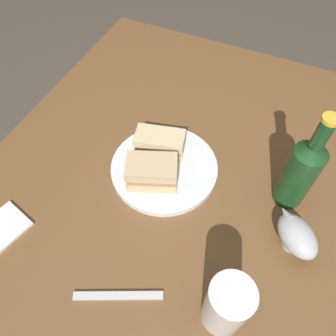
{
  "coord_description": "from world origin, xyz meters",
  "views": [
    {
      "loc": [
        0.41,
        0.17,
        1.41
      ],
      "look_at": [
        -0.01,
        -0.02,
        0.76
      ],
      "focal_mm": 35.11,
      "sensor_mm": 36.0,
      "label": 1
    }
  ],
  "objects_px": {
    "napkin": "(1,229)",
    "cider_bottle": "(301,171)",
    "sandwich_half_left": "(160,143)",
    "gravy_boat": "(297,235)",
    "pint_glass": "(226,307)",
    "plate": "(164,168)",
    "sandwich_half_right": "(152,172)",
    "fork": "(118,296)"
  },
  "relations": [
    {
      "from": "napkin",
      "to": "fork",
      "type": "relative_size",
      "value": 0.61
    },
    {
      "from": "sandwich_half_left",
      "to": "gravy_boat",
      "type": "distance_m",
      "value": 0.38
    },
    {
      "from": "sandwich_half_left",
      "to": "gravy_boat",
      "type": "bearing_deg",
      "value": 73.56
    },
    {
      "from": "pint_glass",
      "to": "sandwich_half_left",
      "type": "bearing_deg",
      "value": -138.52
    },
    {
      "from": "sandwich_half_left",
      "to": "pint_glass",
      "type": "height_order",
      "value": "pint_glass"
    },
    {
      "from": "fork",
      "to": "gravy_boat",
      "type": "bearing_deg",
      "value": 16.46
    },
    {
      "from": "cider_bottle",
      "to": "fork",
      "type": "distance_m",
      "value": 0.46
    },
    {
      "from": "napkin",
      "to": "plate",
      "type": "bearing_deg",
      "value": 138.57
    },
    {
      "from": "sandwich_half_left",
      "to": "fork",
      "type": "distance_m",
      "value": 0.37
    },
    {
      "from": "sandwich_half_right",
      "to": "fork",
      "type": "bearing_deg",
      "value": 11.13
    },
    {
      "from": "cider_bottle",
      "to": "fork",
      "type": "bearing_deg",
      "value": -34.89
    },
    {
      "from": "gravy_boat",
      "to": "cider_bottle",
      "type": "distance_m",
      "value": 0.14
    },
    {
      "from": "napkin",
      "to": "cider_bottle",
      "type": "bearing_deg",
      "value": 121.67
    },
    {
      "from": "sandwich_half_right",
      "to": "gravy_boat",
      "type": "bearing_deg",
      "value": 87.52
    },
    {
      "from": "pint_glass",
      "to": "cider_bottle",
      "type": "bearing_deg",
      "value": 169.6
    },
    {
      "from": "sandwich_half_right",
      "to": "napkin",
      "type": "relative_size",
      "value": 1.24
    },
    {
      "from": "plate",
      "to": "sandwich_half_left",
      "type": "distance_m",
      "value": 0.06
    },
    {
      "from": "cider_bottle",
      "to": "pint_glass",
      "type": "bearing_deg",
      "value": -10.4
    },
    {
      "from": "pint_glass",
      "to": "napkin",
      "type": "relative_size",
      "value": 1.38
    },
    {
      "from": "plate",
      "to": "pint_glass",
      "type": "relative_size",
      "value": 1.77
    },
    {
      "from": "cider_bottle",
      "to": "fork",
      "type": "height_order",
      "value": "cider_bottle"
    },
    {
      "from": "sandwich_half_right",
      "to": "gravy_boat",
      "type": "distance_m",
      "value": 0.34
    },
    {
      "from": "plate",
      "to": "fork",
      "type": "xyz_separation_m",
      "value": [
        0.32,
        0.04,
        -0.0
      ]
    },
    {
      "from": "plate",
      "to": "fork",
      "type": "bearing_deg",
      "value": 7.97
    },
    {
      "from": "cider_bottle",
      "to": "fork",
      "type": "relative_size",
      "value": 1.5
    },
    {
      "from": "sandwich_half_left",
      "to": "sandwich_half_right",
      "type": "height_order",
      "value": "sandwich_half_right"
    },
    {
      "from": "sandwich_half_left",
      "to": "plate",
      "type": "bearing_deg",
      "value": 36.29
    },
    {
      "from": "sandwich_half_left",
      "to": "napkin",
      "type": "height_order",
      "value": "sandwich_half_left"
    },
    {
      "from": "cider_bottle",
      "to": "napkin",
      "type": "height_order",
      "value": "cider_bottle"
    },
    {
      "from": "fork",
      "to": "plate",
      "type": "bearing_deg",
      "value": 73.45
    },
    {
      "from": "plate",
      "to": "napkin",
      "type": "relative_size",
      "value": 2.44
    },
    {
      "from": "plate",
      "to": "gravy_boat",
      "type": "distance_m",
      "value": 0.34
    },
    {
      "from": "plate",
      "to": "sandwich_half_right",
      "type": "xyz_separation_m",
      "value": [
        0.05,
        -0.01,
        0.04
      ]
    },
    {
      "from": "gravy_boat",
      "to": "cider_bottle",
      "type": "xyz_separation_m",
      "value": [
        -0.12,
        -0.03,
        0.06
      ]
    },
    {
      "from": "napkin",
      "to": "fork",
      "type": "distance_m",
      "value": 0.31
    },
    {
      "from": "sandwich_half_right",
      "to": "napkin",
      "type": "distance_m",
      "value": 0.36
    },
    {
      "from": "fork",
      "to": "cider_bottle",
      "type": "bearing_deg",
      "value": 30.59
    },
    {
      "from": "pint_glass",
      "to": "gravy_boat",
      "type": "bearing_deg",
      "value": 155.3
    },
    {
      "from": "fork",
      "to": "napkin",
      "type": "bearing_deg",
      "value": 152.12
    },
    {
      "from": "sandwich_half_right",
      "to": "fork",
      "type": "xyz_separation_m",
      "value": [
        0.27,
        0.05,
        -0.05
      ]
    },
    {
      "from": "pint_glass",
      "to": "fork",
      "type": "bearing_deg",
      "value": -75.51
    },
    {
      "from": "plate",
      "to": "sandwich_half_right",
      "type": "height_order",
      "value": "sandwich_half_right"
    }
  ]
}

